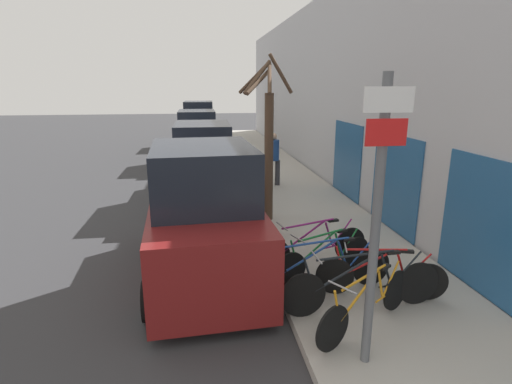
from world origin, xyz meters
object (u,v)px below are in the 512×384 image
object	(u,v)px
bicycle_1	(362,286)
bicycle_5	(313,247)
bicycle_3	(321,270)
parked_car_1	(204,166)
bicycle_2	(381,276)
bicycle_4	(325,258)
parked_car_0	(204,220)
pedestrian_near	(273,155)
signpost	(377,218)
parked_car_2	(198,140)
street_tree	(268,141)
bicycle_0	(367,304)
parked_car_3	(199,126)

from	to	relation	value
bicycle_1	bicycle_5	distance (m)	1.58
bicycle_3	bicycle_1	bearing A→B (deg)	-151.45
bicycle_1	parked_car_1	world-z (taller)	parked_car_1
bicycle_1	bicycle_2	world-z (taller)	bicycle_1
bicycle_1	bicycle_4	distance (m)	1.15
bicycle_3	bicycle_5	distance (m)	0.94
bicycle_4	parked_car_1	world-z (taller)	parked_car_1
parked_car_0	parked_car_1	xyz separation A→B (m)	(0.10, 5.15, -0.02)
bicycle_3	parked_car_1	world-z (taller)	parked_car_1
bicycle_3	pedestrian_near	world-z (taller)	pedestrian_near
signpost	bicycle_2	xyz separation A→B (m)	(0.86, 1.44, -1.50)
bicycle_1	parked_car_0	bearing A→B (deg)	49.68
parked_car_0	parked_car_2	world-z (taller)	parked_car_0
signpost	street_tree	distance (m)	5.46
pedestrian_near	street_tree	size ratio (longest dim) A/B	0.44
bicycle_0	parked_car_0	xyz separation A→B (m)	(-2.16, 2.21, 0.58)
bicycle_1	parked_car_3	bearing A→B (deg)	3.99
bicycle_2	pedestrian_near	xyz separation A→B (m)	(-0.29, 7.55, 0.66)
parked_car_1	parked_car_2	distance (m)	6.12
pedestrian_near	parked_car_2	bearing A→B (deg)	-60.61
bicycle_0	parked_car_0	distance (m)	3.14
bicycle_0	parked_car_1	size ratio (longest dim) A/B	0.39
parked_car_0	bicycle_5	bearing A→B (deg)	-8.72
parked_car_0	parked_car_3	distance (m)	16.85
parked_car_2	street_tree	size ratio (longest dim) A/B	1.12
bicycle_0	bicycle_4	bearing A→B (deg)	-28.55
bicycle_5	parked_car_3	bearing A→B (deg)	-6.86
bicycle_0	parked_car_1	xyz separation A→B (m)	(-2.06, 7.35, 0.56)
bicycle_1	bicycle_3	world-z (taller)	bicycle_1
bicycle_0	bicycle_3	xyz separation A→B (m)	(-0.32, 1.06, 0.03)
bicycle_2	street_tree	world-z (taller)	street_tree
bicycle_0	parked_car_1	bearing A→B (deg)	-16.49
parked_car_0	bicycle_4	bearing A→B (deg)	-19.69
signpost	parked_car_2	distance (m)	14.29
bicycle_2	parked_car_2	world-z (taller)	parked_car_2
bicycle_2	parked_car_1	bearing A→B (deg)	37.92
bicycle_0	street_tree	distance (m)	5.09
bicycle_0	bicycle_3	bearing A→B (deg)	-15.31
bicycle_2	bicycle_4	size ratio (longest dim) A/B	1.02
street_tree	bicycle_2	bearing A→B (deg)	-74.41
bicycle_3	parked_car_0	distance (m)	2.24
street_tree	pedestrian_near	bearing A→B (deg)	76.80
bicycle_0	parked_car_0	size ratio (longest dim) A/B	0.42
parked_car_0	street_tree	size ratio (longest dim) A/B	1.07
bicycle_0	bicycle_4	size ratio (longest dim) A/B	0.93
bicycle_4	parked_car_2	xyz separation A→B (m)	(-2.09, 11.90, 0.56)
bicycle_2	parked_car_0	world-z (taller)	parked_car_0
signpost	bicycle_2	distance (m)	2.25
bicycle_2	bicycle_5	distance (m)	1.43
signpost	pedestrian_near	xyz separation A→B (m)	(0.57, 8.98, -0.84)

